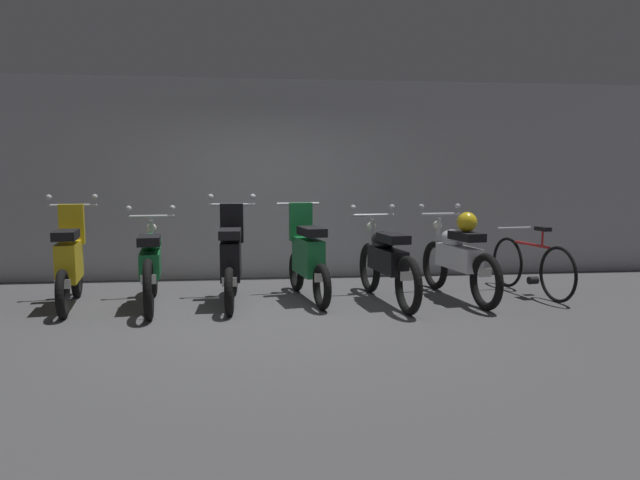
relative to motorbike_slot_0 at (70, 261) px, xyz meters
name	(u,v)px	position (x,y,z in m)	size (l,w,h in m)	color
ground_plane	(273,316)	(2.31, -0.77, -0.53)	(80.00, 80.00, 0.00)	#4C4C4F
back_wall	(266,180)	(2.31, 1.85, 0.93)	(16.00, 0.30, 2.91)	#ADADB2
motorbike_slot_0	(70,261)	(0.00, 0.00, 0.00)	(0.58, 1.67, 1.29)	black
motorbike_slot_1	(151,264)	(0.93, -0.09, -0.04)	(0.59, 1.95, 1.15)	black
motorbike_slot_2	(231,260)	(1.85, -0.06, 0.00)	(0.59, 1.68, 1.29)	black
motorbike_slot_3	(307,257)	(2.77, 0.10, 0.00)	(0.56, 1.67, 1.18)	black
motorbike_slot_4	(387,262)	(3.69, -0.19, -0.04)	(0.59, 1.95, 1.15)	black
motorbike_slot_5	(458,256)	(4.62, -0.08, 0.00)	(0.58, 1.94, 1.15)	black
bicycle	(531,266)	(5.65, 0.07, -0.17)	(0.50, 1.71, 0.89)	black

